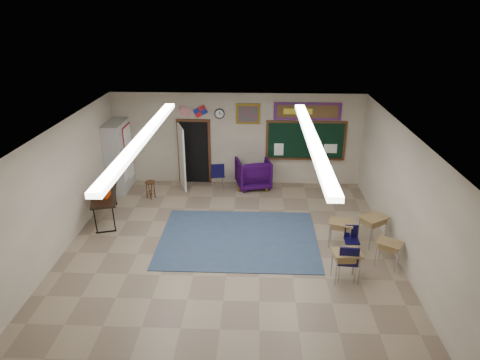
{
  "coord_description": "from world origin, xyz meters",
  "views": [
    {
      "loc": [
        0.63,
        -8.69,
        5.64
      ],
      "look_at": [
        0.21,
        1.5,
        1.34
      ],
      "focal_mm": 32.0,
      "sensor_mm": 36.0,
      "label": 1
    }
  ],
  "objects_px": {
    "student_desk_front_left": "(340,233)",
    "folding_table": "(106,204)",
    "wingback_armchair": "(253,173)",
    "wooden_stool": "(151,190)",
    "student_desk_front_right": "(372,229)"
  },
  "relations": [
    {
      "from": "student_desk_front_left",
      "to": "folding_table",
      "type": "bearing_deg",
      "value": -174.64
    },
    {
      "from": "student_desk_front_left",
      "to": "folding_table",
      "type": "relative_size",
      "value": 0.35
    },
    {
      "from": "wingback_armchair",
      "to": "student_desk_front_left",
      "type": "distance_m",
      "value": 4.22
    },
    {
      "from": "wingback_armchair",
      "to": "student_desk_front_left",
      "type": "height_order",
      "value": "wingback_armchair"
    },
    {
      "from": "student_desk_front_right",
      "to": "student_desk_front_left",
      "type": "bearing_deg",
      "value": 158.5
    },
    {
      "from": "wooden_stool",
      "to": "student_desk_front_right",
      "type": "bearing_deg",
      "value": -21.73
    },
    {
      "from": "folding_table",
      "to": "student_desk_front_right",
      "type": "bearing_deg",
      "value": -25.07
    },
    {
      "from": "student_desk_front_left",
      "to": "wooden_stool",
      "type": "distance_m",
      "value": 5.93
    },
    {
      "from": "student_desk_front_left",
      "to": "folding_table",
      "type": "distance_m",
      "value": 6.37
    },
    {
      "from": "wingback_armchair",
      "to": "student_desk_front_left",
      "type": "relative_size",
      "value": 1.51
    },
    {
      "from": "student_desk_front_left",
      "to": "folding_table",
      "type": "xyz_separation_m",
      "value": [
        -6.25,
        1.24,
        0.04
      ]
    },
    {
      "from": "wingback_armchair",
      "to": "folding_table",
      "type": "xyz_separation_m",
      "value": [
        -4.06,
        -2.36,
        -0.05
      ]
    },
    {
      "from": "wingback_armchair",
      "to": "wooden_stool",
      "type": "xyz_separation_m",
      "value": [
        -3.14,
        -0.99,
        -0.2
      ]
    },
    {
      "from": "student_desk_front_right",
      "to": "folding_table",
      "type": "height_order",
      "value": "folding_table"
    },
    {
      "from": "student_desk_front_left",
      "to": "student_desk_front_right",
      "type": "height_order",
      "value": "student_desk_front_right"
    }
  ]
}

